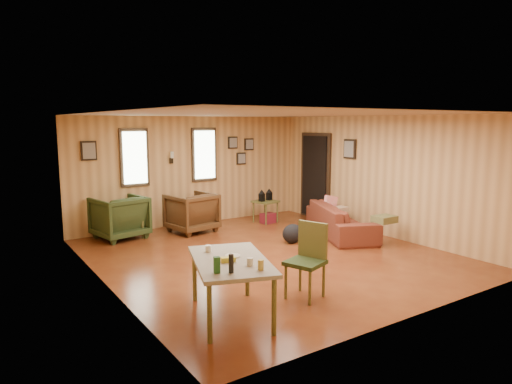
# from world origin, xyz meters

# --- Properties ---
(room) EXTENTS (5.54, 6.04, 2.44)m
(room) POSITION_xyz_m (0.17, 0.27, 1.21)
(room) COLOR brown
(room) RESTS_ON ground
(sofa) EXTENTS (1.43, 2.20, 0.83)m
(sofa) POSITION_xyz_m (2.02, 0.35, 0.42)
(sofa) COLOR maroon
(sofa) RESTS_ON ground
(recliner_brown) EXTENTS (1.00, 0.96, 0.90)m
(recliner_brown) POSITION_xyz_m (-0.36, 2.29, 0.45)
(recliner_brown) COLOR #492D16
(recliner_brown) RESTS_ON ground
(recliner_green) EXTENTS (1.05, 1.01, 0.93)m
(recliner_green) POSITION_xyz_m (-1.78, 2.57, 0.46)
(recliner_green) COLOR #2C3C1B
(recliner_green) RESTS_ON ground
(end_table) EXTENTS (0.75, 0.72, 0.75)m
(end_table) POSITION_xyz_m (-1.56, 2.60, 0.42)
(end_table) COLOR brown
(end_table) RESTS_ON ground
(side_table) EXTENTS (0.58, 0.58, 0.77)m
(side_table) POSITION_xyz_m (1.44, 2.18, 0.53)
(side_table) COLOR brown
(side_table) RESTS_ON ground
(cooler) EXTENTS (0.34, 0.26, 0.23)m
(cooler) POSITION_xyz_m (1.45, 2.10, 0.11)
(cooler) COLOR maroon
(cooler) RESTS_ON ground
(backpack) EXTENTS (0.51, 0.45, 0.36)m
(backpack) POSITION_xyz_m (0.84, 0.41, 0.18)
(backpack) COLOR black
(backpack) RESTS_ON ground
(sofa_pillows) EXTENTS (0.41, 1.71, 0.35)m
(sofa_pillows) POSITION_xyz_m (2.21, 0.07, 0.50)
(sofa_pillows) COLOR brown
(sofa_pillows) RESTS_ON sofa
(dining_table) EXTENTS (1.21, 1.56, 0.90)m
(dining_table) POSITION_xyz_m (-1.82, -1.82, 0.64)
(dining_table) COLOR gray
(dining_table) RESTS_ON ground
(dining_chair) EXTENTS (0.56, 0.56, 0.98)m
(dining_chair) POSITION_xyz_m (-0.65, -1.81, 0.55)
(dining_chair) COLOR #2C3C1B
(dining_chair) RESTS_ON ground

